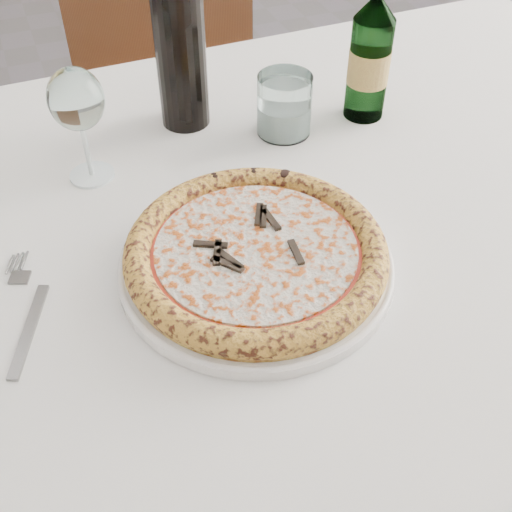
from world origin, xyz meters
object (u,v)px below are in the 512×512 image
object	(u,v)px
plate	(256,263)
pizza	(256,252)
dining_table	(229,262)
wine_glass	(76,102)
wine_bottle	(180,42)
beer_bottle	(370,57)
tumbler	(284,109)
chair_far	(160,78)

from	to	relation	value
plate	pizza	size ratio (longest dim) A/B	1.06
dining_table	plate	size ratio (longest dim) A/B	4.96
wine_glass	wine_bottle	size ratio (longest dim) A/B	0.54
plate	beer_bottle	bearing A→B (deg)	42.61
pizza	tumbler	xyz separation A→B (m)	(0.15, 0.26, 0.01)
pizza	wine_bottle	distance (m)	0.36
chair_far	pizza	distance (m)	0.95
chair_far	pizza	bearing A→B (deg)	-96.67
chair_far	tumbler	distance (m)	0.70
pizza	tumbler	bearing A→B (deg)	60.48
chair_far	beer_bottle	bearing A→B (deg)	-74.76
tumbler	beer_bottle	xyz separation A→B (m)	(0.14, 0.00, 0.06)
chair_far	tumbler	size ratio (longest dim) A/B	10.28
dining_table	chair_far	size ratio (longest dim) A/B	1.73
tumbler	beer_bottle	size ratio (longest dim) A/B	0.38
dining_table	pizza	world-z (taller)	pizza
wine_glass	beer_bottle	world-z (taller)	beer_bottle
plate	tumbler	distance (m)	0.30
wine_glass	beer_bottle	distance (m)	0.43
tumbler	wine_bottle	world-z (taller)	wine_bottle
chair_far	dining_table	bearing A→B (deg)	-97.49
chair_far	tumbler	xyz separation A→B (m)	(0.04, -0.65, 0.26)
wine_glass	wine_bottle	distance (m)	0.19
dining_table	chair_far	distance (m)	0.83
pizza	chair_far	bearing A→B (deg)	83.33
plate	pizza	distance (m)	0.02
plate	pizza	xyz separation A→B (m)	(-0.00, -0.00, 0.02)
pizza	plate	bearing A→B (deg)	18.31
plate	wine_bottle	world-z (taller)	wine_bottle
chair_far	wine_bottle	size ratio (longest dim) A/B	3.10
dining_table	pizza	size ratio (longest dim) A/B	5.26
chair_far	beer_bottle	xyz separation A→B (m)	(0.18, -0.65, 0.32)
dining_table	wine_glass	distance (m)	0.29
plate	chair_far	bearing A→B (deg)	83.33
wine_bottle	tumbler	bearing A→B (deg)	-32.72
wine_glass	wine_bottle	bearing A→B (deg)	28.63
wine_bottle	pizza	bearing A→B (deg)	-93.14
chair_far	wine_glass	world-z (taller)	chair_far
wine_glass	wine_bottle	world-z (taller)	wine_bottle
pizza	wine_glass	world-z (taller)	wine_glass
dining_table	plate	distance (m)	0.13
plate	tumbler	xyz separation A→B (m)	(0.15, 0.26, 0.03)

